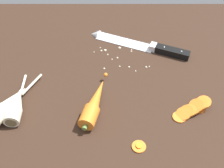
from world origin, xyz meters
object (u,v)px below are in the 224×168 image
at_px(whole_carrot, 94,103).
at_px(carrot_slice_stack, 192,109).
at_px(parsnip_mid_left, 10,104).
at_px(carrot_slice_stray_mid, 200,109).
at_px(chefs_knife, 136,44).
at_px(parsnip_front, 16,105).
at_px(carrot_slice_stray_near, 139,146).

bearing_deg(whole_carrot, carrot_slice_stack, -2.74).
height_order(whole_carrot, parsnip_mid_left, whole_carrot).
xyz_separation_m(parsnip_mid_left, carrot_slice_stack, (0.48, -0.01, -0.01)).
bearing_deg(carrot_slice_stray_mid, parsnip_mid_left, 179.78).
distance_m(chefs_knife, parsnip_front, 0.43).
height_order(parsnip_front, carrot_slice_stray_mid, parsnip_front).
bearing_deg(carrot_slice_stray_mid, carrot_slice_stack, -159.62).
bearing_deg(carrot_slice_stray_near, parsnip_front, 160.34).
distance_m(parsnip_mid_left, carrot_slice_stray_near, 0.35).
bearing_deg(carrot_slice_stray_mid, chefs_knife, 118.91).
bearing_deg(parsnip_front, carrot_slice_stray_near, -19.66).
height_order(parsnip_front, parsnip_mid_left, same).
relative_size(chefs_knife, parsnip_mid_left, 1.79).
xyz_separation_m(parsnip_mid_left, carrot_slice_stray_mid, (0.50, -0.00, -0.02)).
xyz_separation_m(chefs_knife, carrot_slice_stack, (0.13, -0.28, 0.01)).
distance_m(parsnip_front, parsnip_mid_left, 0.02).
height_order(chefs_knife, whole_carrot, whole_carrot).
xyz_separation_m(chefs_knife, carrot_slice_stray_near, (-0.02, -0.39, -0.00)).
bearing_deg(whole_carrot, carrot_slice_stray_near, -46.83).
bearing_deg(carrot_slice_stray_mid, carrot_slice_stray_near, -146.04).
height_order(parsnip_front, carrot_slice_stray_near, parsnip_front).
distance_m(whole_carrot, carrot_slice_stray_near, 0.16).
height_order(parsnip_mid_left, carrot_slice_stack, parsnip_mid_left).
xyz_separation_m(whole_carrot, parsnip_mid_left, (-0.22, -0.00, -0.00)).
xyz_separation_m(whole_carrot, parsnip_front, (-0.20, -0.00, -0.00)).
distance_m(parsnip_mid_left, carrot_slice_stray_mid, 0.50).
bearing_deg(parsnip_front, carrot_slice_stack, -0.91).
bearing_deg(carrot_slice_stack, carrot_slice_stray_mid, 20.38).
bearing_deg(parsnip_mid_left, whole_carrot, 0.32).
relative_size(parsnip_mid_left, carrot_slice_stray_near, 5.48).
xyz_separation_m(carrot_slice_stack, carrot_slice_stray_mid, (0.02, 0.01, -0.01)).
height_order(parsnip_mid_left, carrot_slice_stray_near, parsnip_mid_left).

